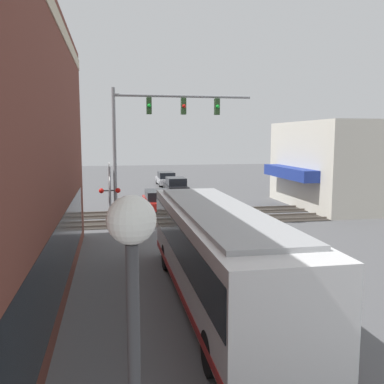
# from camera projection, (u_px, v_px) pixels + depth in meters

# --- Properties ---
(ground_plane) EXTENTS (120.00, 120.00, 0.00)m
(ground_plane) POSITION_uv_depth(u_px,v_px,m) (238.00, 244.00, 20.86)
(ground_plane) COLOR #565659
(shop_building) EXTENTS (10.63, 10.83, 6.34)m
(shop_building) POSITION_uv_depth(u_px,v_px,m) (356.00, 164.00, 32.48)
(shop_building) COLOR beige
(shop_building) RESTS_ON ground
(city_bus) EXTENTS (11.68, 2.59, 3.04)m
(city_bus) POSITION_uv_depth(u_px,v_px,m) (217.00, 250.00, 13.36)
(city_bus) COLOR white
(city_bus) RESTS_ON ground
(traffic_signal_gantry) EXTENTS (0.42, 7.73, 7.85)m
(traffic_signal_gantry) POSITION_uv_depth(u_px,v_px,m) (155.00, 126.00, 23.47)
(traffic_signal_gantry) COLOR gray
(traffic_signal_gantry) RESTS_ON ground
(crossing_signal) EXTENTS (1.41, 1.18, 3.81)m
(crossing_signal) POSITION_uv_depth(u_px,v_px,m) (110.00, 191.00, 23.39)
(crossing_signal) COLOR gray
(crossing_signal) RESTS_ON ground
(rail_track_near) EXTENTS (2.60, 60.00, 0.15)m
(rail_track_near) POSITION_uv_depth(u_px,v_px,m) (210.00, 220.00, 26.71)
(rail_track_near) COLOR #332D28
(rail_track_near) RESTS_ON ground
(rail_track_far) EXTENTS (2.60, 60.00, 0.15)m
(rail_track_far) POSITION_uv_depth(u_px,v_px,m) (200.00, 212.00, 29.82)
(rail_track_far) COLOR #332D28
(rail_track_far) RESTS_ON ground
(parked_car_red) EXTENTS (4.89, 1.82, 1.42)m
(parked_car_red) POSITION_uv_depth(u_px,v_px,m) (157.00, 201.00, 30.70)
(parked_car_red) COLOR #B21E19
(parked_car_red) RESTS_ON ground
(parked_car_black) EXTENTS (4.56, 1.82, 1.54)m
(parked_car_black) POSITION_uv_depth(u_px,v_px,m) (176.00, 186.00, 39.27)
(parked_car_black) COLOR black
(parked_car_black) RESTS_ON ground
(parked_car_silver) EXTENTS (4.84, 1.82, 1.48)m
(parked_car_silver) POSITION_uv_depth(u_px,v_px,m) (166.00, 179.00, 46.19)
(parked_car_silver) COLOR #B7B7BC
(parked_car_silver) RESTS_ON ground
(pedestrian_near_bus) EXTENTS (0.34, 0.34, 1.66)m
(pedestrian_near_bus) POSITION_uv_depth(u_px,v_px,m) (239.00, 245.00, 17.42)
(pedestrian_near_bus) COLOR #2D3351
(pedestrian_near_bus) RESTS_ON ground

